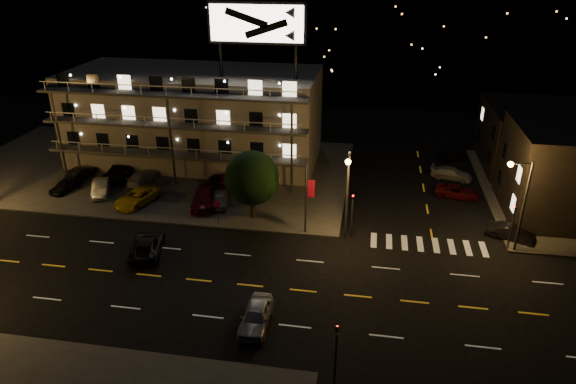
% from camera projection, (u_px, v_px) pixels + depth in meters
% --- Properties ---
extents(ground, '(140.00, 140.00, 0.00)m').
position_uv_depth(ground, '(224.00, 283.00, 38.53)').
color(ground, black).
rests_on(ground, ground).
extents(curb_nw, '(44.00, 24.00, 0.15)m').
position_uv_depth(curb_nw, '(154.00, 169.00, 58.44)').
color(curb_nw, '#353532').
rests_on(curb_nw, ground).
extents(curb_ne, '(16.00, 24.00, 0.15)m').
position_uv_depth(curb_ne, '(565.00, 197.00, 51.85)').
color(curb_ne, '#353532').
rests_on(curb_ne, ground).
extents(motel, '(28.00, 13.80, 18.10)m').
position_uv_depth(motel, '(196.00, 116.00, 59.05)').
color(motel, gray).
rests_on(motel, ground).
extents(side_bldg_back, '(14.06, 12.00, 7.00)m').
position_uv_depth(side_bldg_back, '(550.00, 139.00, 57.53)').
color(side_bldg_back, black).
rests_on(side_bldg_back, ground).
extents(hill_backdrop, '(120.00, 25.00, 24.00)m').
position_uv_depth(hill_backdrop, '(292.00, 16.00, 95.85)').
color(hill_backdrop, black).
rests_on(hill_backdrop, ground).
extents(streetlight_nc, '(0.44, 1.92, 8.00)m').
position_uv_depth(streetlight_nc, '(347.00, 187.00, 42.22)').
color(streetlight_nc, '#2D2D30').
rests_on(streetlight_nc, ground).
extents(streetlight_ne, '(1.92, 0.44, 8.00)m').
position_uv_depth(streetlight_ne, '(521.00, 197.00, 40.51)').
color(streetlight_ne, '#2D2D30').
rests_on(streetlight_ne, ground).
extents(signal_nw, '(0.20, 0.27, 4.60)m').
position_uv_depth(signal_nw, '(352.00, 210.00, 43.67)').
color(signal_nw, '#2D2D30').
rests_on(signal_nw, ground).
extents(signal_sw, '(0.20, 0.27, 4.60)m').
position_uv_depth(signal_sw, '(336.00, 349.00, 28.51)').
color(signal_sw, '#2D2D30').
rests_on(signal_sw, ground).
extents(signal_ne, '(0.27, 0.20, 4.60)m').
position_uv_depth(signal_ne, '(513.00, 223.00, 41.73)').
color(signal_ne, '#2D2D30').
rests_on(signal_ne, ground).
extents(banner_north, '(0.83, 0.16, 6.40)m').
position_uv_depth(banner_north, '(307.00, 199.00, 43.80)').
color(banner_north, '#2D2D30').
rests_on(banner_north, ground).
extents(stop_sign, '(0.91, 0.11, 2.61)m').
position_uv_depth(stop_sign, '(217.00, 208.00, 45.90)').
color(stop_sign, '#2D2D30').
rests_on(stop_sign, ground).
extents(tree, '(5.14, 4.95, 6.47)m').
position_uv_depth(tree, '(252.00, 179.00, 46.07)').
color(tree, black).
rests_on(tree, curb_nw).
extents(lot_car_0, '(2.30, 3.95, 1.26)m').
position_uv_depth(lot_car_0, '(66.00, 185.00, 52.72)').
color(lot_car_0, black).
rests_on(lot_car_0, curb_nw).
extents(lot_car_1, '(2.93, 4.53, 1.41)m').
position_uv_depth(lot_car_1, '(101.00, 187.00, 51.99)').
color(lot_car_1, '#95959A').
rests_on(lot_car_1, curb_nw).
extents(lot_car_2, '(3.71, 5.38, 1.37)m').
position_uv_depth(lot_car_2, '(137.00, 197.00, 49.95)').
color(lot_car_2, yellow).
rests_on(lot_car_2, curb_nw).
extents(lot_car_3, '(3.06, 5.59, 1.54)m').
position_uv_depth(lot_car_3, '(204.00, 198.00, 49.66)').
color(lot_car_3, '#4F0B11').
rests_on(lot_car_3, curb_nw).
extents(lot_car_4, '(2.35, 4.04, 1.29)m').
position_uv_depth(lot_car_4, '(219.00, 199.00, 49.75)').
color(lot_car_4, '#95959A').
rests_on(lot_car_4, curb_nw).
extents(lot_car_5, '(2.03, 3.96, 1.24)m').
position_uv_depth(lot_car_5, '(81.00, 173.00, 55.68)').
color(lot_car_5, black).
rests_on(lot_car_5, curb_nw).
extents(lot_car_6, '(3.16, 5.65, 1.49)m').
position_uv_depth(lot_car_6, '(119.00, 171.00, 55.72)').
color(lot_car_6, black).
rests_on(lot_car_6, curb_nw).
extents(lot_car_7, '(2.13, 4.61, 1.31)m').
position_uv_depth(lot_car_7, '(143.00, 177.00, 54.61)').
color(lot_car_7, '#95959A').
rests_on(lot_car_7, curb_nw).
extents(lot_car_8, '(1.92, 4.29, 1.43)m').
position_uv_depth(lot_car_8, '(215.00, 182.00, 53.30)').
color(lot_car_8, black).
rests_on(lot_car_8, curb_nw).
extents(lot_car_9, '(1.74, 4.53, 1.47)m').
position_uv_depth(lot_car_9, '(232.00, 178.00, 53.99)').
color(lot_car_9, '#4F0B11').
rests_on(lot_car_9, curb_nw).
extents(side_car_0, '(4.19, 2.90, 1.31)m').
position_uv_depth(side_car_0, '(511.00, 233.00, 44.05)').
color(side_car_0, black).
rests_on(side_car_0, ground).
extents(side_car_1, '(4.70, 2.82, 1.22)m').
position_uv_depth(side_car_1, '(457.00, 191.00, 51.73)').
color(side_car_1, '#4F0B11').
rests_on(side_car_1, ground).
extents(side_car_2, '(4.67, 2.73, 1.27)m').
position_uv_depth(side_car_2, '(451.00, 173.00, 55.83)').
color(side_car_2, '#95959A').
rests_on(side_car_2, ground).
extents(side_car_3, '(3.96, 2.86, 1.25)m').
position_uv_depth(side_car_3, '(453.00, 155.00, 60.99)').
color(side_car_3, black).
rests_on(side_car_3, ground).
extents(road_car_east, '(1.81, 4.45, 1.51)m').
position_uv_depth(road_car_east, '(256.00, 316.00, 33.88)').
color(road_car_east, '#95959A').
rests_on(road_car_east, ground).
extents(road_car_west, '(3.61, 5.64, 1.45)m').
position_uv_depth(road_car_west, '(147.00, 246.00, 42.00)').
color(road_car_west, black).
rests_on(road_car_west, ground).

